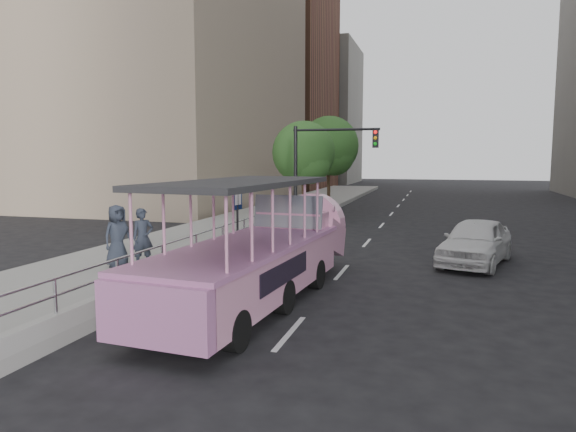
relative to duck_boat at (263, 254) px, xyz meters
name	(u,v)px	position (x,y,z in m)	size (l,w,h in m)	color
ground	(274,303)	(0.42, -0.39, -1.16)	(160.00, 160.00, 0.00)	black
sidewalk	(223,233)	(-5.33, 9.61, -1.01)	(5.50, 80.00, 0.30)	gray
kerb_wall	(197,262)	(-2.70, 1.61, -0.68)	(0.24, 30.00, 0.36)	gray
guardrail	(196,241)	(-2.70, 1.61, -0.02)	(0.07, 22.00, 0.71)	silver
duck_boat	(263,254)	(0.00, 0.00, 0.00)	(2.96, 9.56, 3.13)	black
car	(475,241)	(5.61, 6.22, -0.37)	(1.87, 4.63, 1.58)	silver
pedestrian_near	(143,238)	(-4.36, 1.34, 0.05)	(0.66, 0.44, 1.82)	#272D39
pedestrian_far	(118,236)	(-5.10, 1.11, 0.10)	(0.94, 0.61, 1.93)	#272D39
parking_sign	(237,213)	(-2.48, 4.43, 0.55)	(0.13, 0.61, 2.72)	black
traffic_signal	(319,161)	(-1.28, 12.10, 2.34)	(4.20, 0.32, 5.20)	black
street_tree_near	(305,155)	(-2.88, 15.53, 2.66)	(3.52, 3.52, 5.72)	#3B2B1B
street_tree_far	(330,148)	(-2.68, 21.53, 3.15)	(3.97, 3.97, 6.45)	#3B2B1B
midrise_brick	(254,81)	(-17.58, 47.61, 11.84)	(18.00, 16.00, 26.00)	brown
midrise_stone_b	(303,116)	(-15.58, 63.61, 8.84)	(16.00, 14.00, 20.00)	gray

